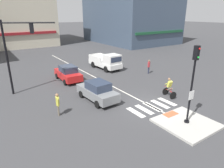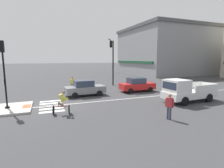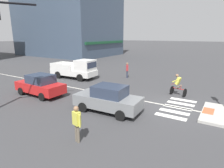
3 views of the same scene
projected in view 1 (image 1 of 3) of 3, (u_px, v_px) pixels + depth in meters
ground_plane at (150, 105)px, 15.78m from camera, size 300.00×300.00×0.00m
traffic_island at (186, 123)px, 13.09m from camera, size 3.41×3.37×0.15m
tactile_pad_front at (171, 114)px, 14.11m from camera, size 1.10×0.60×0.01m
signal_pole at (193, 79)px, 12.05m from camera, size 0.44×0.38×5.00m
crosswalk_stripe_a at (136, 112)px, 14.67m from camera, size 0.44×1.80×0.01m
crosswalk_stripe_b at (144, 109)px, 15.11m from camera, size 0.44×1.80×0.01m
crosswalk_stripe_c at (152, 107)px, 15.56m from camera, size 0.44×1.80×0.01m
crosswalk_stripe_d at (160, 104)px, 16.00m from camera, size 0.44×1.80×0.01m
crosswalk_stripe_e at (167, 102)px, 16.45m from camera, size 0.44×1.80×0.01m
lane_centre_line at (90, 75)px, 23.61m from camera, size 0.14×28.00×0.01m
traffic_light_mast at (15, 47)px, 16.74m from camera, size 3.85×2.17×6.41m
building_corner_left at (130, 4)px, 48.31m from camera, size 15.92×21.55×17.91m
building_corner_right at (10, 7)px, 45.06m from camera, size 15.74×19.43×16.57m
car_red_westbound_far at (68, 73)px, 21.37m from camera, size 1.91×4.13×1.64m
car_grey_westbound_near at (98, 91)px, 16.49m from camera, size 2.02×4.19×1.64m
pickup_truck_white_eastbound_far at (107, 62)px, 25.68m from camera, size 2.26×5.20×2.08m
cyclist at (169, 87)px, 17.15m from camera, size 0.88×1.21×1.68m
pedestrian_at_curb_left at (58, 103)px, 13.95m from camera, size 0.30×0.53×1.67m
pedestrian_waiting_far_side at (149, 65)px, 23.86m from camera, size 0.48×0.38×1.67m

